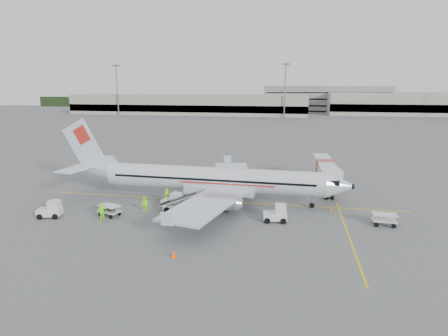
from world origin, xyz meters
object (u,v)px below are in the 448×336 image
Objects in this scene: aircraft at (213,163)px; jet_bridge at (324,174)px; belt_loader at (180,199)px; tug_mid at (172,200)px; tug_fore at (275,213)px; tug_aft at (49,209)px.

aircraft is 2.35× the size of jet_bridge.
jet_bridge is at bearing 29.57° from belt_loader.
jet_bridge is 6.37× the size of tug_mid.
jet_bridge is at bearing 61.02° from tug_fore.
belt_loader is 2.12× the size of tug_mid.
tug_aft is (-12.11, -5.51, 0.03)m from tug_mid.
jet_bridge is 6.19× the size of tug_aft.
jet_bridge is 3.00× the size of belt_loader.
tug_mid is (-18.18, -11.83, -1.06)m from jet_bridge.
aircraft is 10.38m from tug_fore.
jet_bridge is 15.56m from tug_fore.
tug_fore is at bearing 0.23° from tug_mid.
tug_mid is at bearing -141.98° from aircraft.
jet_bridge is 21.71m from tug_mid.
tug_aft is (-16.40, -8.66, -3.91)m from aircraft.
belt_loader is at bearing -125.17° from aircraft.
belt_loader is 2.07× the size of tug_aft.
tug_mid is 0.97× the size of tug_aft.
aircraft is at bearing 45.64° from belt_loader.
aircraft is at bearing 47.97° from tug_mid.
belt_loader reaches higher than tug_mid.
tug_aft is (-24.22, -3.05, -0.01)m from tug_fore.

